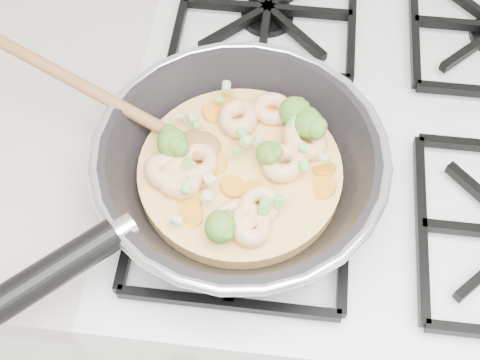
# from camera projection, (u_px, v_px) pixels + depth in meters

# --- Properties ---
(stove) EXTENTS (0.60, 0.60, 0.92)m
(stove) POSITION_uv_depth(u_px,v_px,m) (335.00, 270.00, 1.15)
(stove) COLOR white
(stove) RESTS_ON ground
(skillet) EXTENTS (0.44, 0.39, 0.10)m
(skillet) POSITION_uv_depth(u_px,v_px,m) (235.00, 168.00, 0.67)
(skillet) COLOR black
(skillet) RESTS_ON stove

